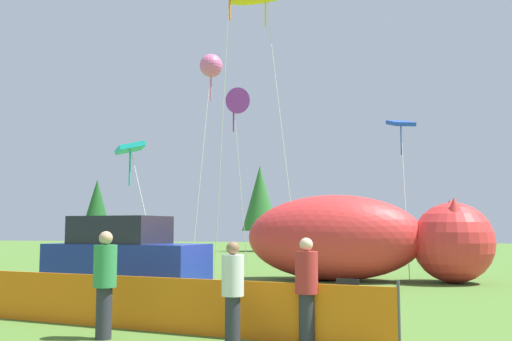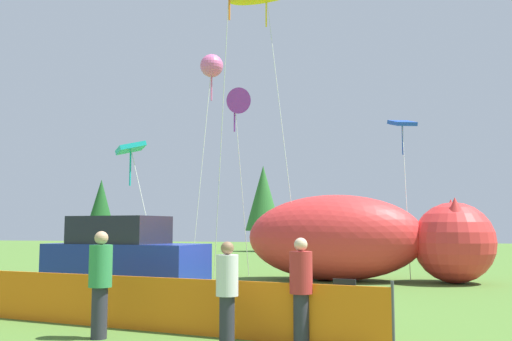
% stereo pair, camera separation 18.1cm
% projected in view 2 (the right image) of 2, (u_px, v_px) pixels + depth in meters
% --- Properties ---
extents(ground_plane, '(120.00, 120.00, 0.00)m').
position_uv_depth(ground_plane, '(223.00, 308.00, 13.35)').
color(ground_plane, '#4C752D').
extents(parked_car, '(4.47, 2.43, 2.19)m').
position_uv_depth(parked_car, '(124.00, 259.00, 15.19)').
color(parked_car, navy).
rests_on(parked_car, ground).
extents(folding_chair, '(0.57, 0.57, 0.86)m').
position_uv_depth(folding_chair, '(346.00, 296.00, 11.55)').
color(folding_chair, black).
rests_on(folding_chair, ground).
extents(inflatable_cat, '(8.59, 3.08, 3.06)m').
position_uv_depth(inflatable_cat, '(362.00, 241.00, 20.19)').
color(inflatable_cat, red).
rests_on(inflatable_cat, ground).
extents(safety_fence, '(8.98, 1.73, 1.08)m').
position_uv_depth(safety_fence, '(145.00, 304.00, 10.52)').
color(safety_fence, orange).
rests_on(safety_fence, ground).
extents(spectator_in_yellow_shirt, '(0.38, 0.38, 1.72)m').
position_uv_depth(spectator_in_yellow_shirt, '(301.00, 286.00, 9.26)').
color(spectator_in_yellow_shirt, '#2D2D38').
rests_on(spectator_in_yellow_shirt, ground).
extents(spectator_in_grey_shirt, '(0.36, 0.36, 1.66)m').
position_uv_depth(spectator_in_grey_shirt, '(227.00, 289.00, 9.18)').
color(spectator_in_grey_shirt, '#2D2D38').
rests_on(spectator_in_grey_shirt, ground).
extents(spectator_in_green_shirt, '(0.40, 0.40, 1.83)m').
position_uv_depth(spectator_in_green_shirt, '(100.00, 280.00, 9.80)').
color(spectator_in_green_shirt, '#2D2D38').
rests_on(spectator_in_green_shirt, ground).
extents(kite_blue_box, '(1.22, 3.02, 6.35)m').
position_uv_depth(kite_blue_box, '(402.00, 125.00, 23.23)').
color(kite_blue_box, silver).
rests_on(kite_blue_box, ground).
extents(kite_teal_diamond, '(2.31, 1.66, 4.84)m').
position_uv_depth(kite_teal_diamond, '(131.00, 150.00, 19.54)').
color(kite_teal_diamond, silver).
rests_on(kite_teal_diamond, ground).
extents(kite_purple_delta, '(1.54, 1.57, 7.66)m').
position_uv_depth(kite_purple_delta, '(235.00, 100.00, 23.06)').
color(kite_purple_delta, silver).
rests_on(kite_purple_delta, ground).
extents(kite_pink_octopus, '(0.84, 1.58, 8.22)m').
position_uv_depth(kite_pink_octopus, '(212.00, 67.00, 20.86)').
color(kite_pink_octopus, silver).
rests_on(kite_pink_octopus, ground).
extents(horizon_tree_west, '(2.83, 2.83, 6.75)m').
position_uv_depth(horizon_tree_west, '(101.00, 205.00, 57.52)').
color(horizon_tree_west, brown).
rests_on(horizon_tree_west, ground).
extents(horizon_tree_mid, '(2.88, 2.88, 6.87)m').
position_uv_depth(horizon_tree_mid, '(263.00, 198.00, 45.66)').
color(horizon_tree_mid, brown).
rests_on(horizon_tree_mid, ground).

